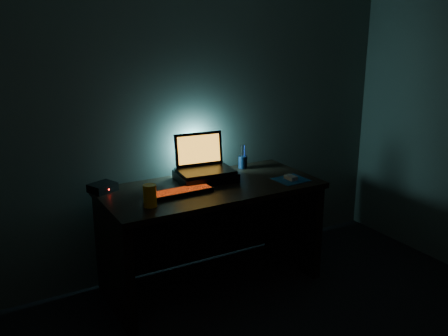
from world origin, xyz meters
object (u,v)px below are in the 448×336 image
at_px(laptop, 203,162).
at_px(router, 103,187).
at_px(mouse, 291,178).
at_px(keyboard, 180,192).
at_px(juice_glass, 150,196).
at_px(pen_cup, 243,162).

height_order(laptop, router, laptop).
bearing_deg(router, mouse, -40.78).
distance_m(keyboard, juice_glass, 0.29).
distance_m(keyboard, router, 0.52).
height_order(laptop, juice_glass, laptop).
distance_m(mouse, pen_cup, 0.45).
height_order(laptop, pen_cup, laptop).
xyz_separation_m(mouse, router, (-1.23, 0.42, 0.01)).
relative_size(keyboard, juice_glass, 3.14).
relative_size(keyboard, router, 2.15).
relative_size(juice_glass, router, 0.68).
xyz_separation_m(mouse, juice_glass, (-1.06, 0.00, 0.05)).
height_order(pen_cup, juice_glass, juice_glass).
relative_size(mouse, pen_cup, 0.95).
distance_m(laptop, pen_cup, 0.40).
bearing_deg(router, juice_glass, -89.82).
bearing_deg(router, pen_cup, -21.89).
bearing_deg(laptop, pen_cup, 16.85).
relative_size(pen_cup, juice_glass, 0.69).
bearing_deg(keyboard, juice_glass, -155.94).
height_order(keyboard, juice_glass, juice_glass).
bearing_deg(laptop, juice_glass, -141.68).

